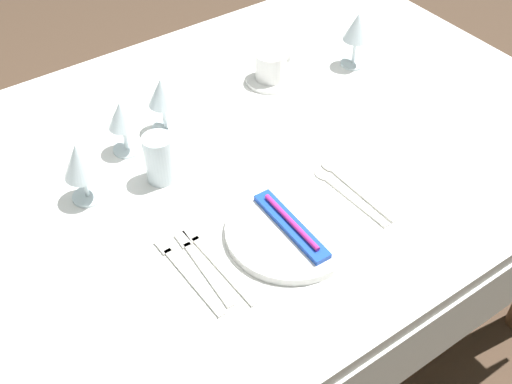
# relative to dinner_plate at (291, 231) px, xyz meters

# --- Properties ---
(ground_plane) EXTENTS (6.00, 6.00, 0.00)m
(ground_plane) POSITION_rel_dinner_plate_xyz_m (-0.02, 0.26, -0.75)
(ground_plane) COLOR #4C3828
(dining_table) EXTENTS (1.80, 1.11, 0.74)m
(dining_table) POSITION_rel_dinner_plate_xyz_m (-0.02, 0.26, -0.09)
(dining_table) COLOR white
(dining_table) RESTS_ON ground
(dinner_plate) EXTENTS (0.26, 0.26, 0.02)m
(dinner_plate) POSITION_rel_dinner_plate_xyz_m (0.00, 0.00, 0.00)
(dinner_plate) COLOR white
(dinner_plate) RESTS_ON dining_table
(toothbrush_package) EXTENTS (0.04, 0.21, 0.02)m
(toothbrush_package) POSITION_rel_dinner_plate_xyz_m (0.00, 0.00, 0.02)
(toothbrush_package) COLOR blue
(toothbrush_package) RESTS_ON dinner_plate
(fork_outer) EXTENTS (0.03, 0.23, 0.00)m
(fork_outer) POSITION_rel_dinner_plate_xyz_m (-0.16, 0.03, -0.01)
(fork_outer) COLOR beige
(fork_outer) RESTS_ON dining_table
(fork_inner) EXTENTS (0.03, 0.21, 0.00)m
(fork_inner) POSITION_rel_dinner_plate_xyz_m (-0.19, 0.03, -0.01)
(fork_inner) COLOR beige
(fork_inner) RESTS_ON dining_table
(fork_salad) EXTENTS (0.02, 0.22, 0.00)m
(fork_salad) POSITION_rel_dinner_plate_xyz_m (-0.22, 0.03, -0.01)
(fork_salad) COLOR beige
(fork_salad) RESTS_ON dining_table
(spoon_soup) EXTENTS (0.03, 0.22, 0.01)m
(spoon_soup) POSITION_rel_dinner_plate_xyz_m (0.16, 0.04, -0.01)
(spoon_soup) COLOR beige
(spoon_soup) RESTS_ON dining_table
(spoon_dessert) EXTENTS (0.03, 0.23, 0.01)m
(spoon_dessert) POSITION_rel_dinner_plate_xyz_m (0.19, 0.05, -0.01)
(spoon_dessert) COLOR beige
(spoon_dessert) RESTS_ON dining_table
(saucer_left) EXTENTS (0.13, 0.13, 0.01)m
(saucer_left) POSITION_rel_dinner_plate_xyz_m (0.28, 0.45, -0.00)
(saucer_left) COLOR white
(saucer_left) RESTS_ON dining_table
(coffee_cup_left) EXTENTS (0.10, 0.08, 0.07)m
(coffee_cup_left) POSITION_rel_dinner_plate_xyz_m (0.28, 0.45, 0.04)
(coffee_cup_left) COLOR white
(coffee_cup_left) RESTS_ON saucer_left
(wine_glass_centre) EXTENTS (0.07, 0.07, 0.15)m
(wine_glass_centre) POSITION_rel_dinner_plate_xyz_m (0.50, 0.39, 0.09)
(wine_glass_centre) COLOR silver
(wine_glass_centre) RESTS_ON dining_table
(wine_glass_left) EXTENTS (0.06, 0.06, 0.13)m
(wine_glass_left) POSITION_rel_dinner_plate_xyz_m (-0.15, 0.42, 0.08)
(wine_glass_left) COLOR silver
(wine_glass_left) RESTS_ON dining_table
(wine_glass_right) EXTENTS (0.07, 0.07, 0.14)m
(wine_glass_right) POSITION_rel_dinner_plate_xyz_m (-0.29, 0.33, 0.09)
(wine_glass_right) COLOR silver
(wine_glass_right) RESTS_ON dining_table
(wine_glass_far) EXTENTS (0.07, 0.07, 0.14)m
(wine_glass_far) POSITION_rel_dinner_plate_xyz_m (-0.04, 0.43, 0.09)
(wine_glass_far) COLOR silver
(wine_glass_far) RESTS_ON dining_table
(drink_tumbler) EXTENTS (0.06, 0.06, 0.11)m
(drink_tumbler) POSITION_rel_dinner_plate_xyz_m (-0.13, 0.29, 0.04)
(drink_tumbler) COLOR silver
(drink_tumbler) RESTS_ON dining_table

